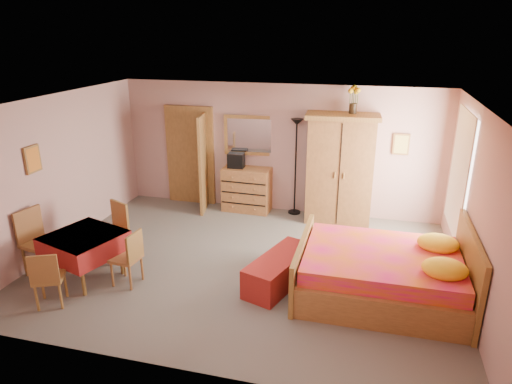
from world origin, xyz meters
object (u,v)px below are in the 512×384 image
(wall_mirror, at_px, (249,135))
(chair_east, at_px, (126,258))
(chair_south, at_px, (49,277))
(sunflower_vase, at_px, (354,99))
(dining_table, at_px, (86,256))
(chest_of_drawers, at_px, (247,189))
(stereo, at_px, (236,160))
(bed, at_px, (382,261))
(chair_west, at_px, (41,243))
(bench, at_px, (280,270))
(floor_lamp, at_px, (296,167))
(chair_north, at_px, (111,232))
(wardrobe, at_px, (340,169))

(wall_mirror, height_order, chair_east, wall_mirror)
(chair_south, height_order, chair_east, chair_east)
(sunflower_vase, relative_size, dining_table, 0.52)
(chest_of_drawers, relative_size, stereo, 3.00)
(bed, height_order, chair_south, bed)
(dining_table, distance_m, chair_west, 0.75)
(chest_of_drawers, bearing_deg, chair_east, -104.23)
(dining_table, relative_size, chair_east, 1.17)
(chest_of_drawers, distance_m, chair_east, 3.39)
(bench, distance_m, chair_south, 3.21)
(chair_south, bearing_deg, floor_lamp, 32.58)
(stereo, xyz_separation_m, chair_north, (-1.35, -2.60, -0.60))
(wardrobe, height_order, chair_south, wardrobe)
(stereo, relative_size, chair_south, 0.39)
(bed, relative_size, chair_east, 2.78)
(chest_of_drawers, xyz_separation_m, chair_east, (-0.94, -3.26, -0.04))
(stereo, xyz_separation_m, bench, (1.48, -2.70, -0.84))
(floor_lamp, distance_m, dining_table, 4.29)
(floor_lamp, height_order, dining_table, floor_lamp)
(wardrobe, bearing_deg, bench, -106.81)
(chest_of_drawers, bearing_deg, wall_mirror, 91.88)
(wall_mirror, height_order, dining_table, wall_mirror)
(chair_east, bearing_deg, chair_west, 96.92)
(chest_of_drawers, xyz_separation_m, dining_table, (-1.61, -3.26, -0.10))
(chair_west, distance_m, chair_east, 1.40)
(floor_lamp, distance_m, bed, 3.25)
(floor_lamp, height_order, chair_east, floor_lamp)
(chair_south, bearing_deg, chair_east, 21.38)
(bed, relative_size, chair_west, 2.26)
(wardrobe, height_order, chair_west, wardrobe)
(bed, bearing_deg, chair_north, 179.58)
(dining_table, bearing_deg, chair_south, -95.02)
(wall_mirror, height_order, bench, wall_mirror)
(chair_south, xyz_separation_m, chair_east, (0.73, 0.75, 0.01))
(bench, height_order, chair_east, chair_east)
(chair_north, bearing_deg, stereo, -92.66)
(sunflower_vase, xyz_separation_m, chair_west, (-4.37, -3.30, -1.86))
(chest_of_drawers, height_order, chair_east, chest_of_drawers)
(chair_north, bearing_deg, floor_lamp, -108.66)
(sunflower_vase, bearing_deg, wardrobe, -158.58)
(sunflower_vase, height_order, chair_west, sunflower_vase)
(bench, distance_m, dining_table, 2.92)
(chair_east, bearing_deg, chair_south, 140.60)
(chair_south, bearing_deg, bed, -7.08)
(bench, height_order, chair_north, chair_north)
(floor_lamp, height_order, chair_south, floor_lamp)
(stereo, xyz_separation_m, dining_table, (-1.39, -3.26, -0.71))
(wardrobe, distance_m, chair_south, 5.33)
(dining_table, distance_m, chair_east, 0.67)
(floor_lamp, xyz_separation_m, chair_south, (-2.66, -4.10, -0.56))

